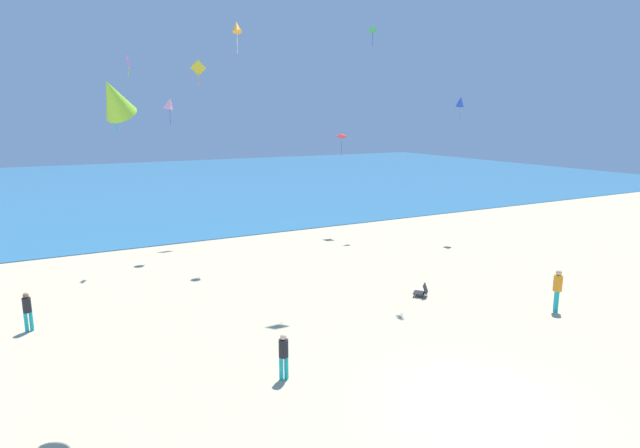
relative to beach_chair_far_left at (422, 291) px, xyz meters
The scene contains 14 objects.
ground_plane 5.05m from the beach_chair_far_left, 147.94° to the left, with size 120.00×120.00×0.00m, color #C6B58C.
ocean_water 44.61m from the beach_chair_far_left, 95.50° to the left, with size 120.00×60.00×0.05m, color teal.
beach_chair_far_left is the anchor object (origin of this frame).
person_0 8.97m from the beach_chair_far_left, 155.44° to the right, with size 0.30×0.30×1.41m.
person_2 15.16m from the beach_chair_far_left, 165.54° to the left, with size 0.30×0.30×1.44m.
person_3 5.26m from the beach_chair_far_left, 47.65° to the right, with size 0.48×0.48×1.70m.
kite_lime 14.46m from the beach_chair_far_left, 169.38° to the right, with size 1.40×1.42×1.48m.
kite_green 18.94m from the beach_chair_far_left, 65.45° to the left, with size 0.47×0.26×1.22m.
kite_red 14.60m from the beach_chair_far_left, 74.35° to the left, with size 0.76×0.76×1.48m.
kite_orange 16.17m from the beach_chair_far_left, 112.30° to the left, with size 0.59×0.72×1.64m.
kite_blue 14.86m from the beach_chair_far_left, 41.53° to the left, with size 0.69×0.77×1.37m.
kite_pink 16.65m from the beach_chair_far_left, 119.87° to the left, with size 0.66×0.55×1.48m.
kite_magenta 18.16m from the beach_chair_far_left, 128.09° to the left, with size 0.15×0.56×1.11m.
kite_yellow 19.30m from the beach_chair_far_left, 106.85° to the left, with size 0.94×0.22×1.59m.
Camera 1 is at (-9.61, -9.22, 7.50)m, focal length 29.37 mm.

